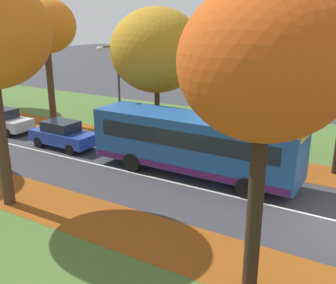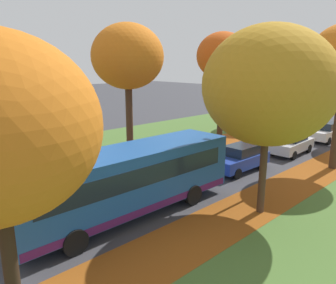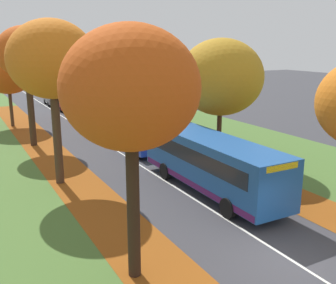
{
  "view_description": "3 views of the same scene",
  "coord_description": "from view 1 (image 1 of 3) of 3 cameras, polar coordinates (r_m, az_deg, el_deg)",
  "views": [
    {
      "loc": [
        -14.93,
        -1.01,
        7.47
      ],
      "look_at": [
        1.26,
        8.59,
        1.51
      ],
      "focal_mm": 42.0,
      "sensor_mm": 36.0,
      "label": 1
    },
    {
      "loc": [
        12.21,
        -0.73,
        6.56
      ],
      "look_at": [
        -0.43,
        11.28,
        2.33
      ],
      "focal_mm": 35.0,
      "sensor_mm": 36.0,
      "label": 2
    },
    {
      "loc": [
        -10.23,
        -9.25,
        7.76
      ],
      "look_at": [
        0.96,
        11.15,
        1.91
      ],
      "focal_mm": 42.0,
      "sensor_mm": 36.0,
      "label": 3
    }
  ],
  "objects": [
    {
      "name": "leaf_litter_left",
      "position": [
        19.69,
        -22.98,
        -6.16
      ],
      "size": [
        2.8,
        60.0,
        0.0
      ],
      "primitive_type": "cube",
      "color": "#8C4714",
      "rests_on": "grass_verge_left"
    },
    {
      "name": "grass_verge_right",
      "position": [
        32.86,
        -10.13,
        4.17
      ],
      "size": [
        12.0,
        90.0,
        0.01
      ],
      "primitive_type": "cube",
      "color": "#476B2D",
      "rests_on": "ground"
    },
    {
      "name": "leaf_litter_right",
      "position": [
        25.74,
        -6.58,
        0.61
      ],
      "size": [
        2.8,
        60.0,
        0.0
      ],
      "primitive_type": "cube",
      "color": "#8C4714",
      "rests_on": "grass_verge_right"
    },
    {
      "name": "road_centre_line",
      "position": [
        26.84,
        -22.93,
        -0.01
      ],
      "size": [
        0.12,
        80.0,
        0.01
      ],
      "primitive_type": "cube",
      "color": "silver",
      "rests_on": "ground"
    },
    {
      "name": "tree_left_nearest",
      "position": [
        9.97,
        13.97,
        10.89
      ],
      "size": [
        4.35,
        4.35,
        8.4
      ],
      "color": "black",
      "rests_on": "ground"
    },
    {
      "name": "tree_right_near",
      "position": [
        23.86,
        -1.65,
        13.14
      ],
      "size": [
        5.54,
        5.54,
        8.13
      ],
      "color": "#422D1E",
      "rests_on": "ground"
    },
    {
      "name": "tree_right_mid",
      "position": [
        29.44,
        -17.38,
        15.69
      ],
      "size": [
        4.23,
        4.23,
        8.87
      ],
      "color": "#422D1E",
      "rests_on": "ground"
    },
    {
      "name": "streetlamp_right",
      "position": [
        24.0,
        -7.64,
        8.48
      ],
      "size": [
        1.89,
        0.28,
        6.0
      ],
      "color": "#47474C",
      "rests_on": "ground"
    },
    {
      "name": "bus",
      "position": [
        19.12,
        3.78,
        -0.01
      ],
      "size": [
        2.71,
        10.41,
        2.98
      ],
      "color": "#1E5199",
      "rests_on": "ground"
    },
    {
      "name": "car_blue_lead",
      "position": [
        24.29,
        -15.01,
        1.05
      ],
      "size": [
        1.84,
        4.23,
        1.62
      ],
      "color": "#233D9E",
      "rests_on": "ground"
    },
    {
      "name": "car_silver_following",
      "position": [
        29.0,
        -22.87,
        2.91
      ],
      "size": [
        1.9,
        4.26,
        1.62
      ],
      "color": "#B7BABF",
      "rests_on": "ground"
    }
  ]
}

